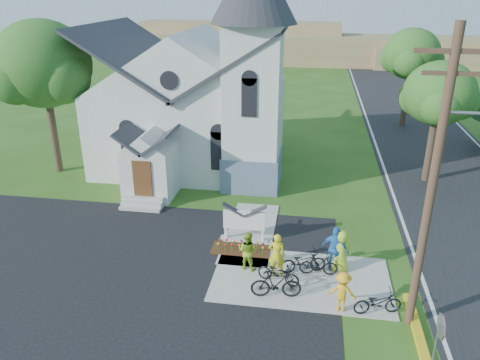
% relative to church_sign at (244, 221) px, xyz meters
% --- Properties ---
extents(ground, '(120.00, 120.00, 0.00)m').
position_rel_church_sign_xyz_m(ground, '(1.20, -3.20, -1.03)').
color(ground, '#2C5117').
rests_on(ground, ground).
extents(parking_lot, '(20.00, 16.00, 0.02)m').
position_rel_church_sign_xyz_m(parking_lot, '(-5.80, -5.20, -1.02)').
color(parking_lot, black).
rests_on(parking_lot, ground).
extents(road, '(8.00, 90.00, 0.02)m').
position_rel_church_sign_xyz_m(road, '(11.20, 11.80, -1.02)').
color(road, black).
rests_on(road, ground).
extents(sidewalk, '(7.00, 4.00, 0.05)m').
position_rel_church_sign_xyz_m(sidewalk, '(2.70, -2.70, -1.00)').
color(sidewalk, '#A7A197').
rests_on(sidewalk, ground).
extents(church, '(12.35, 12.00, 13.00)m').
position_rel_church_sign_xyz_m(church, '(-4.28, 9.28, 4.22)').
color(church, silver).
rests_on(church, ground).
extents(church_sign, '(2.20, 0.40, 1.70)m').
position_rel_church_sign_xyz_m(church_sign, '(0.00, 0.00, 0.00)').
color(church_sign, '#A7A197').
rests_on(church_sign, ground).
extents(flower_bed, '(2.60, 1.10, 0.07)m').
position_rel_church_sign_xyz_m(flower_bed, '(0.00, -0.90, -0.99)').
color(flower_bed, '#3D2310').
rests_on(flower_bed, ground).
extents(utility_pole, '(3.45, 0.28, 10.00)m').
position_rel_church_sign_xyz_m(utility_pole, '(6.56, -4.70, 4.38)').
color(utility_pole, '#402C20').
rests_on(utility_pole, ground).
extents(stop_sign, '(0.11, 0.76, 2.48)m').
position_rel_church_sign_xyz_m(stop_sign, '(6.63, -7.40, 0.75)').
color(stop_sign, gray).
rests_on(stop_sign, ground).
extents(tree_lot_corner, '(5.60, 5.60, 9.15)m').
position_rel_church_sign_xyz_m(tree_lot_corner, '(-12.80, 6.80, 5.58)').
color(tree_lot_corner, '#39261F').
rests_on(tree_lot_corner, ground).
extents(tree_road_near, '(4.00, 4.00, 7.05)m').
position_rel_church_sign_xyz_m(tree_road_near, '(9.70, 8.80, 4.18)').
color(tree_road_near, '#39261F').
rests_on(tree_road_near, ground).
extents(tree_road_mid, '(4.40, 4.40, 7.80)m').
position_rel_church_sign_xyz_m(tree_road_mid, '(10.20, 20.80, 4.75)').
color(tree_road_mid, '#39261F').
rests_on(tree_road_mid, ground).
extents(distant_hills, '(61.00, 10.00, 5.60)m').
position_rel_church_sign_xyz_m(distant_hills, '(4.56, 53.13, 1.15)').
color(distant_hills, olive).
rests_on(distant_hills, ground).
extents(cyclist_0, '(0.68, 0.46, 1.84)m').
position_rel_church_sign_xyz_m(cyclist_0, '(1.69, -2.55, -0.06)').
color(cyclist_0, gold).
rests_on(cyclist_0, sidewalk).
extents(bike_0, '(1.82, 1.08, 0.91)m').
position_rel_church_sign_xyz_m(bike_0, '(1.82, -3.11, -0.52)').
color(bike_0, black).
rests_on(bike_0, sidewalk).
extents(cyclist_1, '(0.94, 0.81, 1.65)m').
position_rel_church_sign_xyz_m(cyclist_1, '(0.48, -2.28, -0.15)').
color(cyclist_1, '#84AE20').
rests_on(cyclist_1, sidewalk).
extents(bike_1, '(1.95, 0.77, 1.14)m').
position_rel_church_sign_xyz_m(bike_1, '(1.80, -4.03, -0.41)').
color(bike_1, black).
rests_on(bike_1, sidewalk).
extents(cyclist_2, '(1.22, 0.90, 1.93)m').
position_rel_church_sign_xyz_m(cyclist_2, '(4.00, -1.83, -0.01)').
color(cyclist_2, blue).
rests_on(cyclist_2, sidewalk).
extents(bike_2, '(1.98, 1.17, 0.98)m').
position_rel_church_sign_xyz_m(bike_2, '(2.74, -2.22, -0.49)').
color(bike_2, black).
rests_on(bike_2, sidewalk).
extents(cyclist_3, '(1.09, 0.76, 1.55)m').
position_rel_church_sign_xyz_m(cyclist_3, '(4.18, -4.40, -0.20)').
color(cyclist_3, '#F7AA1B').
rests_on(cyclist_3, sidewalk).
extents(bike_3, '(1.57, 0.53, 0.93)m').
position_rel_church_sign_xyz_m(bike_3, '(3.37, -2.30, -0.51)').
color(bike_3, black).
rests_on(bike_3, sidewalk).
extents(cyclist_4, '(0.93, 0.64, 1.81)m').
position_rel_church_sign_xyz_m(cyclist_4, '(4.23, -1.85, -0.07)').
color(cyclist_4, '#A8CE26').
rests_on(cyclist_4, sidewalk).
extents(bike_4, '(1.83, 1.01, 0.91)m').
position_rel_church_sign_xyz_m(bike_4, '(5.44, -4.40, -0.52)').
color(bike_4, black).
rests_on(bike_4, sidewalk).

